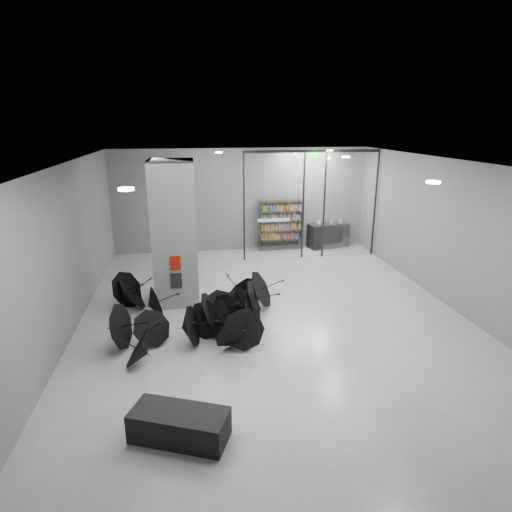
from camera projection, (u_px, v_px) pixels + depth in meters
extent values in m
plane|color=gray|center=(277.00, 325.00, 10.94)|extent=(14.00, 14.00, 0.00)
cube|color=gray|center=(279.00, 165.00, 9.75)|extent=(10.00, 14.00, 0.02)
cube|color=#5D605D|center=(242.00, 200.00, 16.95)|extent=(10.00, 0.02, 4.00)
cube|color=#5D605D|center=(444.00, 475.00, 3.74)|extent=(10.00, 0.02, 4.00)
cube|color=#5D605D|center=(59.00, 260.00, 9.59)|extent=(0.02, 14.00, 4.00)
cube|color=#5D605D|center=(468.00, 241.00, 11.10)|extent=(0.02, 14.00, 4.00)
cube|color=slate|center=(174.00, 234.00, 11.85)|extent=(1.20, 1.20, 4.00)
cube|color=#A50A07|center=(175.00, 263.00, 11.46)|extent=(0.28, 0.04, 0.38)
cube|color=black|center=(176.00, 281.00, 11.61)|extent=(0.30, 0.03, 0.42)
cube|color=#0CE533|center=(315.00, 155.00, 15.16)|extent=(0.30, 0.06, 0.15)
cube|color=silver|center=(274.00, 206.00, 15.68)|extent=(2.20, 0.02, 3.95)
cube|color=silver|center=(350.00, 204.00, 16.12)|extent=(2.00, 0.02, 3.95)
cube|color=black|center=(244.00, 207.00, 15.52)|extent=(0.06, 0.06, 4.00)
cube|color=black|center=(303.00, 206.00, 15.85)|extent=(0.06, 0.06, 4.00)
cube|color=black|center=(324.00, 205.00, 15.97)|extent=(0.06, 0.06, 4.00)
cube|color=black|center=(375.00, 203.00, 16.27)|extent=(0.06, 0.06, 4.00)
cube|color=black|center=(313.00, 151.00, 15.31)|extent=(5.00, 0.08, 0.10)
cube|color=black|center=(180.00, 425.00, 6.96)|extent=(1.70, 1.22, 0.50)
cube|color=black|center=(328.00, 235.00, 17.68)|extent=(1.73, 0.95, 0.98)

